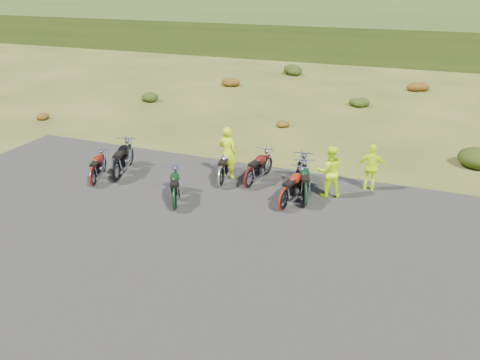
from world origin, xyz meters
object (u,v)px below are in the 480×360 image
at_px(motorcycle_0, 118,182).
at_px(motorcycle_3, 221,187).
at_px(person_middle, 228,153).
at_px(motorcycle_7, 305,207).

bearing_deg(motorcycle_0, motorcycle_3, -92.41).
bearing_deg(motorcycle_3, motorcycle_0, 93.67).
bearing_deg(person_middle, motorcycle_7, 165.78).
bearing_deg(person_middle, motorcycle_0, 34.11).
distance_m(motorcycle_0, person_middle, 4.05).
relative_size(motorcycle_7, person_middle, 1.15).
xyz_separation_m(motorcycle_0, motorcycle_3, (3.61, 0.92, 0.00)).
bearing_deg(motorcycle_0, person_middle, -79.99).
bearing_deg(motorcycle_7, motorcycle_3, 65.03).
height_order(motorcycle_3, motorcycle_7, motorcycle_7).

